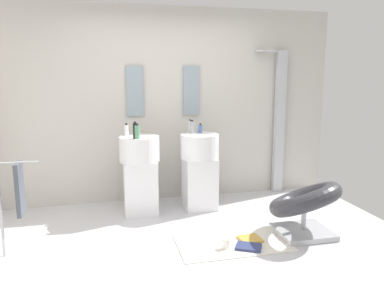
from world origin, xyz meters
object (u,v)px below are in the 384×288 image
at_px(lounge_chair, 305,204).
at_px(soap_bottle_black, 135,131).
at_px(pedestal_sink_left, 140,172).
at_px(magazine_navy, 249,247).
at_px(soap_bottle_white, 126,130).
at_px(magazine_ochre, 250,239).
at_px(towel_rack, 17,191).
at_px(coffee_mug, 226,243).
at_px(soap_bottle_blue, 200,129).
at_px(pedestal_sink_right, 200,168).
at_px(soap_bottle_clear, 190,127).
at_px(soap_bottle_green, 137,132).
at_px(soap_bottle_grey, 192,127).
at_px(shower_column, 279,119).

bearing_deg(lounge_chair, soap_bottle_black, 151.38).
distance_m(pedestal_sink_left, magazine_navy, 1.65).
bearing_deg(soap_bottle_white, magazine_navy, -50.99).
relative_size(pedestal_sink_left, soap_bottle_white, 6.97).
bearing_deg(magazine_ochre, towel_rack, 169.88).
height_order(magazine_navy, coffee_mug, coffee_mug).
height_order(towel_rack, magazine_ochre, towel_rack).
xyz_separation_m(towel_rack, soap_bottle_black, (1.16, 0.71, 0.43)).
bearing_deg(magazine_ochre, soap_bottle_blue, 96.34).
distance_m(pedestal_sink_right, magazine_ochre, 1.23).
height_order(magazine_ochre, soap_bottle_clear, soap_bottle_clear).
xyz_separation_m(towel_rack, soap_bottle_green, (1.18, 0.69, 0.42)).
relative_size(magazine_navy, soap_bottle_clear, 1.40).
xyz_separation_m(soap_bottle_blue, soap_bottle_clear, (-0.12, 0.04, 0.03)).
bearing_deg(magazine_navy, soap_bottle_green, 160.30).
bearing_deg(soap_bottle_blue, soap_bottle_grey, -167.60).
bearing_deg(pedestal_sink_left, magazine_navy, -53.11).
relative_size(towel_rack, soap_bottle_white, 6.20).
bearing_deg(soap_bottle_green, magazine_ochre, -41.04).
height_order(soap_bottle_grey, soap_bottle_blue, soap_bottle_grey).
distance_m(magazine_ochre, soap_bottle_grey, 1.60).
xyz_separation_m(pedestal_sink_right, soap_bottle_black, (-0.82, -0.15, 0.53)).
bearing_deg(towel_rack, pedestal_sink_right, 23.56).
distance_m(lounge_chair, soap_bottle_grey, 1.66).
relative_size(pedestal_sink_left, pedestal_sink_right, 1.00).
bearing_deg(coffee_mug, soap_bottle_blue, 86.77).
bearing_deg(shower_column, lounge_chair, -105.18).
bearing_deg(towel_rack, soap_bottle_white, 41.44).
xyz_separation_m(magazine_navy, soap_bottle_blue, (-0.15, 1.37, 1.00)).
xyz_separation_m(towel_rack, soap_bottle_clear, (1.89, 1.02, 0.42)).
height_order(lounge_chair, towel_rack, towel_rack).
relative_size(magazine_ochre, soap_bottle_white, 1.42).
bearing_deg(shower_column, coffee_mug, -129.02).
relative_size(lounge_chair, soap_bottle_white, 7.16).
relative_size(magazine_ochre, soap_bottle_black, 1.10).
height_order(shower_column, soap_bottle_clear, shower_column).
distance_m(pedestal_sink_right, soap_bottle_clear, 0.55).
bearing_deg(soap_bottle_green, soap_bottle_black, 135.83).
relative_size(lounge_chair, coffee_mug, 10.85).
xyz_separation_m(lounge_chair, magazine_ochre, (-0.62, -0.02, -0.33)).
distance_m(magazine_ochre, soap_bottle_blue, 1.58).
xyz_separation_m(pedestal_sink_left, magazine_ochre, (1.02, -1.09, -0.51)).
relative_size(coffee_mug, soap_bottle_green, 0.56).
bearing_deg(soap_bottle_clear, shower_column, 11.00).
relative_size(lounge_chair, soap_bottle_green, 6.12).
distance_m(coffee_mug, soap_bottle_black, 1.65).
bearing_deg(towel_rack, magazine_ochre, -5.81).
bearing_deg(pedestal_sink_left, soap_bottle_blue, 8.17).
distance_m(towel_rack, soap_bottle_blue, 2.27).
relative_size(pedestal_sink_left, soap_bottle_clear, 6.15).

